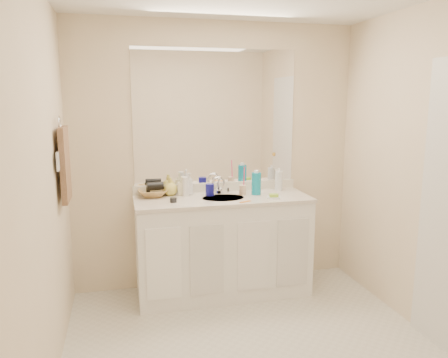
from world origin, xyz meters
TOP-DOWN VIEW (x-y plane):
  - floor at (0.00, 0.00)m, footprint 2.60×2.60m
  - wall_back at (0.00, 1.30)m, footprint 2.60×0.02m
  - wall_front at (0.00, -1.30)m, footprint 2.60×0.02m
  - wall_left at (-1.30, 0.00)m, footprint 0.02×2.60m
  - wall_right at (1.30, 0.00)m, footprint 0.02×2.60m
  - vanity_cabinet at (0.00, 1.02)m, footprint 1.50×0.55m
  - countertop at (0.00, 1.02)m, footprint 1.52×0.57m
  - backsplash at (0.00, 1.29)m, footprint 1.52×0.03m
  - sink_basin at (0.00, 1.00)m, footprint 0.37×0.37m
  - faucet at (0.00, 1.18)m, footprint 0.02×0.02m
  - mirror at (0.00, 1.29)m, footprint 1.48×0.01m
  - blue_mug at (-0.09, 1.12)m, footprint 0.08×0.08m
  - tan_cup at (0.20, 1.08)m, footprint 0.08×0.08m
  - toothbrush at (0.21, 1.08)m, footprint 0.01×0.04m
  - mouthwash_bottle at (0.32, 1.06)m, footprint 0.11×0.11m
  - clear_pump_bottle at (0.58, 1.19)m, footprint 0.09×0.09m
  - soap_dish at (0.42, 0.88)m, footprint 0.14×0.12m
  - green_soap at (0.42, 0.88)m, footprint 0.09×0.07m
  - orange_comb at (0.14, 0.81)m, footprint 0.11×0.06m
  - dark_jar at (-0.44, 0.94)m, footprint 0.07×0.07m
  - extra_white_bottle at (-0.31, 1.15)m, footprint 0.06×0.06m
  - soap_bottle_white at (-0.27, 1.20)m, footprint 0.10×0.10m
  - soap_bottle_cream at (-0.33, 1.21)m, footprint 0.08×0.08m
  - soap_bottle_yellow at (-0.43, 1.21)m, footprint 0.16×0.16m
  - wicker_basket at (-0.59, 1.20)m, footprint 0.27×0.27m
  - hair_dryer at (-0.57, 1.20)m, footprint 0.15×0.09m
  - towel_ring at (-1.27, 0.77)m, footprint 0.01×0.11m
  - hand_towel at (-1.25, 0.77)m, footprint 0.04×0.32m
  - switch_plate at (-1.27, 0.57)m, footprint 0.01×0.08m

SIDE VIEW (x-z plane):
  - floor at x=0.00m, z-range 0.00..0.00m
  - vanity_cabinet at x=0.00m, z-range 0.00..0.85m
  - countertop at x=0.00m, z-range 0.85..0.88m
  - sink_basin at x=0.00m, z-range 0.86..0.88m
  - orange_comb at x=0.14m, z-range 0.88..0.88m
  - soap_dish at x=0.42m, z-range 0.88..0.89m
  - dark_jar at x=-0.44m, z-range 0.88..0.92m
  - green_soap at x=0.42m, z-range 0.89..0.92m
  - wicker_basket at x=-0.59m, z-range 0.88..0.94m
  - backsplash at x=0.00m, z-range 0.88..0.96m
  - tan_cup at x=0.20m, z-range 0.88..0.97m
  - blue_mug at x=-0.09m, z-range 0.88..0.98m
  - faucet at x=0.00m, z-range 0.88..0.99m
  - soap_bottle_yellow at x=-0.43m, z-range 0.88..1.04m
  - soap_bottle_cream at x=-0.33m, z-range 0.88..1.05m
  - extra_white_bottle at x=-0.31m, z-range 0.88..1.05m
  - hair_dryer at x=-0.57m, z-range 0.93..1.01m
  - clear_pump_bottle at x=0.58m, z-range 0.88..1.06m
  - soap_bottle_white at x=-0.27m, z-range 0.88..1.07m
  - mouthwash_bottle at x=0.32m, z-range 0.88..1.08m
  - toothbrush at x=0.21m, z-range 0.93..1.13m
  - wall_back at x=0.00m, z-range 0.00..2.40m
  - wall_front at x=0.00m, z-range 0.00..2.40m
  - wall_left at x=-1.30m, z-range 0.00..2.40m
  - wall_right at x=1.30m, z-range 0.00..2.40m
  - hand_towel at x=-1.25m, z-range 0.98..1.52m
  - switch_plate at x=-1.27m, z-range 1.24..1.36m
  - towel_ring at x=-1.27m, z-range 1.49..1.61m
  - mirror at x=0.00m, z-range 0.96..2.16m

